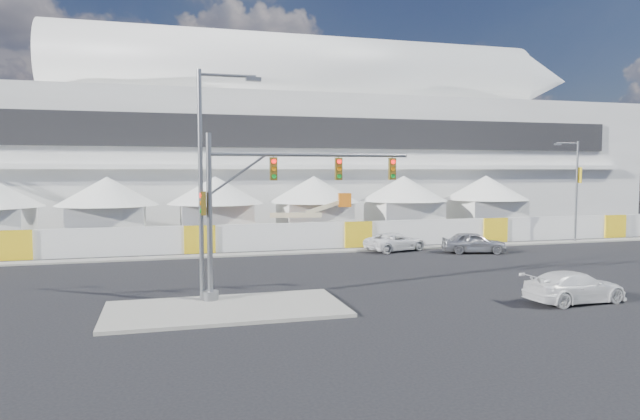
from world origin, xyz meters
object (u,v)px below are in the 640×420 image
object	(u,v)px
sedan_silver	(474,242)
streetlight_median	(207,169)
traffic_mast	(255,207)
pickup_near	(575,287)
pickup_curb	(396,242)
lot_car_c	(97,240)
lot_car_b	(574,227)
boom_lift	(289,229)
lot_car_a	(436,231)
streetlight_curb	(575,184)

from	to	relation	value
sedan_silver	streetlight_median	distance (m)	22.85
traffic_mast	pickup_near	bearing A→B (deg)	-16.93
pickup_curb	lot_car_c	distance (m)	22.30
sedan_silver	lot_car_b	world-z (taller)	same
lot_car_c	boom_lift	distance (m)	14.82
lot_car_b	streetlight_median	distance (m)	38.92
sedan_silver	lot_car_c	world-z (taller)	sedan_silver
lot_car_a	lot_car_c	size ratio (longest dim) A/B	0.84
pickup_curb	traffic_mast	distance (m)	18.58
pickup_near	lot_car_c	xyz separation A→B (m)	(-22.62, 23.91, 0.05)
pickup_near	lot_car_b	size ratio (longest dim) A/B	1.07
pickup_near	streetlight_curb	distance (m)	23.75
lot_car_b	boom_lift	bearing A→B (deg)	88.56
streetlight_median	lot_car_b	bearing A→B (deg)	27.57
sedan_silver	traffic_mast	distance (m)	20.76
traffic_mast	streetlight_curb	world-z (taller)	streetlight_curb
pickup_near	lot_car_c	size ratio (longest dim) A/B	0.93
lot_car_c	lot_car_a	bearing A→B (deg)	-81.09
pickup_curb	lot_car_c	xyz separation A→B (m)	(-21.35, 6.46, 0.08)
pickup_curb	boom_lift	size ratio (longest dim) A/B	0.59
lot_car_a	lot_car_b	bearing A→B (deg)	-54.22
lot_car_b	sedan_silver	bearing A→B (deg)	120.44
streetlight_median	streetlight_curb	xyz separation A→B (m)	(30.72, 13.77, -1.18)
pickup_curb	streetlight_median	bearing A→B (deg)	113.86
lot_car_c	streetlight_median	xyz separation A→B (m)	(6.70, -19.57, 5.26)
pickup_near	boom_lift	size ratio (longest dim) A/B	0.59
lot_car_a	lot_car_b	distance (m)	13.37
pickup_near	lot_car_c	distance (m)	32.91
pickup_curb	lot_car_b	world-z (taller)	lot_car_b
lot_car_c	streetlight_median	size ratio (longest dim) A/B	0.51
streetlight_curb	lot_car_c	bearing A→B (deg)	171.20
sedan_silver	lot_car_b	xyz separation A→B (m)	(14.59, 7.32, 0.00)
pickup_curb	sedan_silver	bearing A→B (deg)	-135.49
pickup_near	boom_lift	bearing A→B (deg)	14.02
lot_car_c	lot_car_b	bearing A→B (deg)	-81.96
sedan_silver	boom_lift	world-z (taller)	boom_lift
pickup_near	lot_car_a	bearing A→B (deg)	-15.63
sedan_silver	lot_car_a	size ratio (longest dim) A/B	1.03
pickup_near	streetlight_median	xyz separation A→B (m)	(-15.92, 4.34, 5.31)
streetlight_median	pickup_curb	bearing A→B (deg)	41.82
sedan_silver	streetlight_curb	distance (m)	12.28
traffic_mast	boom_lift	bearing A→B (deg)	73.67
pickup_curb	streetlight_median	world-z (taller)	streetlight_median
traffic_mast	boom_lift	world-z (taller)	traffic_mast
sedan_silver	boom_lift	xyz separation A→B (m)	(-11.49, 9.71, 0.32)
lot_car_a	streetlight_median	xyz separation A→B (m)	(-20.85, -18.82, 5.29)
pickup_near	lot_car_a	distance (m)	23.69
pickup_curb	pickup_near	size ratio (longest dim) A/B	1.00
lot_car_b	streetlight_median	size ratio (longest dim) A/B	0.44
streetlight_median	boom_lift	size ratio (longest dim) A/B	1.25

